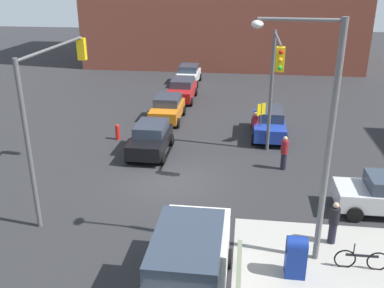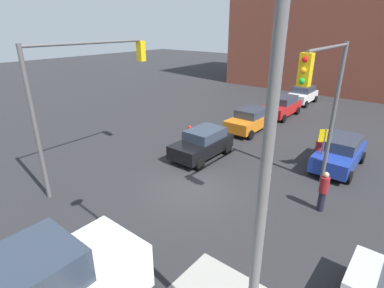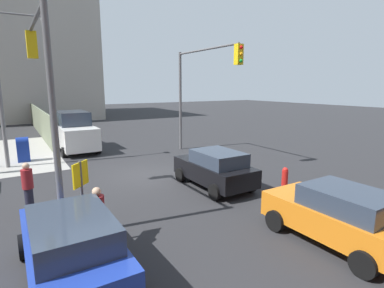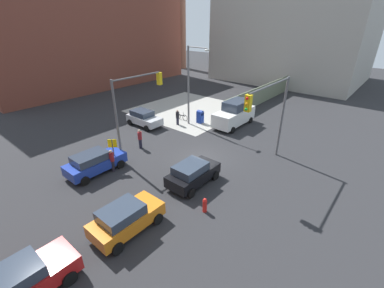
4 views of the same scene
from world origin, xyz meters
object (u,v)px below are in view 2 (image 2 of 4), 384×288
Objects in this scene: traffic_signal_nw_corner at (325,95)px; fire_hydrant at (190,132)px; coupe_black at (203,143)px; traffic_signal_se_corner at (84,84)px; hatchback_red at (282,106)px; sedan_blue at (340,153)px; pedestrian_walking_north at (318,153)px; sedan_white at (302,95)px; pedestrian_crossing at (323,191)px; hatchback_orange at (249,120)px; street_lamp_corner at (246,173)px.

fire_hydrant is (-2.34, -8.70, -4.11)m from traffic_signal_nw_corner.
traffic_signal_se_corner is at bearing -26.83° from coupe_black.
hatchback_red is 1.00× the size of sedan_blue.
traffic_signal_se_corner is 3.70× the size of pedestrian_walking_north.
pedestrian_crossing is at bearing 22.37° from sedan_white.
sedan_blue is 1.10× the size of hatchback_orange.
sedan_white is 0.92× the size of hatchback_red.
traffic_signal_se_corner is 21.90m from sedan_white.
fire_hydrant is 0.54× the size of pedestrian_crossing.
hatchback_orange is 9.89m from pedestrian_crossing.
traffic_signal_nw_corner is 1.67× the size of hatchback_orange.
sedan_blue is at bearing 133.91° from traffic_signal_se_corner.
sedan_white is at bearing 72.31° from pedestrian_walking_north.
hatchback_red is (-8.92, 2.51, 0.36)m from fire_hydrant.
traffic_signal_nw_corner reaches higher than pedestrian_walking_north.
pedestrian_walking_north is at bearing -42.25° from sedan_blue.
hatchback_orange is (-10.94, 2.59, -3.84)m from traffic_signal_se_corner.
sedan_blue is (-11.90, -0.79, -3.86)m from street_lamp_corner.
street_lamp_corner is 4.56× the size of pedestrian_crossing.
coupe_black is at bearing 0.43° from sedan_white.
sedan_white and hatchback_orange have the same top height.
fire_hydrant is at bearing -78.97° from sedan_blue.
hatchback_red is (5.41, 0.24, 0.00)m from sedan_white.
sedan_white is (-24.51, -7.37, -3.86)m from street_lamp_corner.
traffic_signal_nw_corner reaches higher than fire_hydrant.
hatchback_red is 9.80m from pedestrian_walking_north.
street_lamp_corner reaches higher than sedan_white.
fire_hydrant is (-10.18, -9.63, -4.22)m from street_lamp_corner.
traffic_signal_nw_corner is at bearing 45.96° from hatchback_orange.
hatchback_red is (-15.99, 2.81, -3.83)m from traffic_signal_se_corner.
traffic_signal_nw_corner is 6.91× the size of fire_hydrant.
street_lamp_corner is 1.87× the size of sedan_blue.
fire_hydrant is 0.22× the size of sedan_blue.
traffic_signal_nw_corner is 1.00× the size of traffic_signal_se_corner.
hatchback_red is at bearing 177.52° from hatchback_orange.
traffic_signal_nw_corner is at bearing -118.08° from pedestrian_walking_north.
hatchback_orange is (5.05, -0.22, -0.00)m from hatchback_red.
traffic_signal_nw_corner is at bearing 154.31° from pedestrian_crossing.
coupe_black is (10.68, -0.12, -0.00)m from hatchback_red.
fire_hydrant is 2.99m from coupe_black.
hatchback_orange is at bearing 111.15° from pedestrian_walking_north.
traffic_signal_se_corner is 11.17m from pedestrian_crossing.
traffic_signal_se_corner is 1.65× the size of coupe_black.
coupe_black is at bearing -61.64° from sedan_blue.
traffic_signal_se_corner is 13.25m from sedan_blue.
street_lamp_corner reaches higher than pedestrian_walking_north.
pedestrian_walking_north is at bearing 34.09° from hatchback_red.
coupe_black is at bearing 53.59° from fire_hydrant.
sedan_blue is (-4.06, 0.14, -3.75)m from traffic_signal_nw_corner.
hatchback_orange is at bearing -134.04° from traffic_signal_nw_corner.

